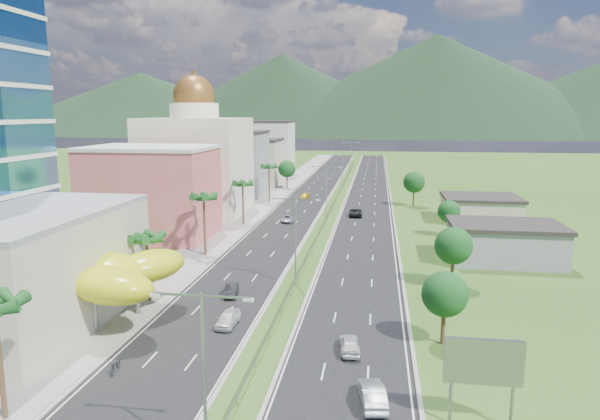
% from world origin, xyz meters
% --- Properties ---
extents(ground, '(500.00, 500.00, 0.00)m').
position_xyz_m(ground, '(0.00, 0.00, 0.00)').
color(ground, '#2D5119').
rests_on(ground, ground).
extents(road_left, '(11.00, 260.00, 0.04)m').
position_xyz_m(road_left, '(-7.50, 90.00, 0.02)').
color(road_left, black).
rests_on(road_left, ground).
extents(road_right, '(11.00, 260.00, 0.04)m').
position_xyz_m(road_right, '(7.50, 90.00, 0.02)').
color(road_right, black).
rests_on(road_right, ground).
extents(sidewalk_left, '(7.00, 260.00, 0.12)m').
position_xyz_m(sidewalk_left, '(-17.00, 90.00, 0.06)').
color(sidewalk_left, gray).
rests_on(sidewalk_left, ground).
extents(median_guardrail, '(0.10, 216.06, 0.76)m').
position_xyz_m(median_guardrail, '(0.00, 71.99, 0.62)').
color(median_guardrail, gray).
rests_on(median_guardrail, ground).
extents(streetlight_median_a, '(6.04, 0.25, 11.00)m').
position_xyz_m(streetlight_median_a, '(0.00, -25.00, 6.75)').
color(streetlight_median_a, gray).
rests_on(streetlight_median_a, ground).
extents(streetlight_median_b, '(6.04, 0.25, 11.00)m').
position_xyz_m(streetlight_median_b, '(0.00, 10.00, 6.75)').
color(streetlight_median_b, gray).
rests_on(streetlight_median_b, ground).
extents(streetlight_median_c, '(6.04, 0.25, 11.00)m').
position_xyz_m(streetlight_median_c, '(0.00, 50.00, 6.75)').
color(streetlight_median_c, gray).
rests_on(streetlight_median_c, ground).
extents(streetlight_median_d, '(6.04, 0.25, 11.00)m').
position_xyz_m(streetlight_median_d, '(0.00, 95.00, 6.75)').
color(streetlight_median_d, gray).
rests_on(streetlight_median_d, ground).
extents(streetlight_median_e, '(6.04, 0.25, 11.00)m').
position_xyz_m(streetlight_median_e, '(0.00, 140.00, 6.75)').
color(streetlight_median_e, gray).
rests_on(streetlight_median_e, ground).
extents(lime_canopy, '(18.00, 15.00, 7.40)m').
position_xyz_m(lime_canopy, '(-20.00, -4.00, 4.99)').
color(lime_canopy, '#C5CC13').
rests_on(lime_canopy, ground).
extents(pink_shophouse, '(20.00, 15.00, 15.00)m').
position_xyz_m(pink_shophouse, '(-28.00, 32.00, 7.50)').
color(pink_shophouse, '#D45B57').
rests_on(pink_shophouse, ground).
extents(domed_building, '(20.00, 20.00, 28.70)m').
position_xyz_m(domed_building, '(-28.00, 55.00, 11.35)').
color(domed_building, beige).
rests_on(domed_building, ground).
extents(midrise_grey, '(16.00, 15.00, 16.00)m').
position_xyz_m(midrise_grey, '(-27.00, 80.00, 8.00)').
color(midrise_grey, gray).
rests_on(midrise_grey, ground).
extents(midrise_beige, '(16.00, 15.00, 13.00)m').
position_xyz_m(midrise_beige, '(-27.00, 102.00, 6.50)').
color(midrise_beige, '#BEB09C').
rests_on(midrise_beige, ground).
extents(midrise_white, '(16.00, 15.00, 18.00)m').
position_xyz_m(midrise_white, '(-27.00, 125.00, 9.00)').
color(midrise_white, silver).
rests_on(midrise_white, ground).
extents(billboard, '(5.20, 0.35, 6.20)m').
position_xyz_m(billboard, '(17.00, -18.00, 4.42)').
color(billboard, gray).
rests_on(billboard, ground).
extents(shed_near, '(15.00, 10.00, 5.00)m').
position_xyz_m(shed_near, '(28.00, 25.00, 2.50)').
color(shed_near, gray).
rests_on(shed_near, ground).
extents(shed_far, '(14.00, 12.00, 4.40)m').
position_xyz_m(shed_far, '(30.00, 55.00, 2.20)').
color(shed_far, '#BEB09C').
rests_on(shed_far, ground).
extents(palm_tree_b, '(3.60, 3.60, 8.10)m').
position_xyz_m(palm_tree_b, '(-15.50, 2.00, 7.06)').
color(palm_tree_b, '#47301C').
rests_on(palm_tree_b, ground).
extents(palm_tree_c, '(3.60, 3.60, 9.60)m').
position_xyz_m(palm_tree_c, '(-15.50, 22.00, 8.50)').
color(palm_tree_c, '#47301C').
rests_on(palm_tree_c, ground).
extents(palm_tree_d, '(3.60, 3.60, 8.60)m').
position_xyz_m(palm_tree_d, '(-15.50, 45.00, 7.54)').
color(palm_tree_d, '#47301C').
rests_on(palm_tree_d, ground).
extents(palm_tree_e, '(3.60, 3.60, 9.40)m').
position_xyz_m(palm_tree_e, '(-15.50, 70.00, 8.31)').
color(palm_tree_e, '#47301C').
rests_on(palm_tree_e, ground).
extents(leafy_tree_lfar, '(4.90, 4.90, 8.05)m').
position_xyz_m(leafy_tree_lfar, '(-15.50, 95.00, 5.58)').
color(leafy_tree_lfar, '#47301C').
rests_on(leafy_tree_lfar, ground).
extents(leafy_tree_ra, '(4.20, 4.20, 6.90)m').
position_xyz_m(leafy_tree_ra, '(16.00, -5.00, 4.78)').
color(leafy_tree_ra, '#47301C').
rests_on(leafy_tree_ra, ground).
extents(leafy_tree_rb, '(4.55, 4.55, 7.47)m').
position_xyz_m(leafy_tree_rb, '(19.00, 12.00, 5.18)').
color(leafy_tree_rb, '#47301C').
rests_on(leafy_tree_rb, ground).
extents(leafy_tree_rc, '(3.85, 3.85, 6.33)m').
position_xyz_m(leafy_tree_rc, '(22.00, 40.00, 4.37)').
color(leafy_tree_rc, '#47301C').
rests_on(leafy_tree_rc, ground).
extents(leafy_tree_rd, '(4.90, 4.90, 8.05)m').
position_xyz_m(leafy_tree_rd, '(18.00, 70.00, 5.58)').
color(leafy_tree_rd, '#47301C').
rests_on(leafy_tree_rd, ground).
extents(mountain_ridge, '(860.00, 140.00, 90.00)m').
position_xyz_m(mountain_ridge, '(60.00, 450.00, 0.00)').
color(mountain_ridge, black).
rests_on(mountain_ridge, ground).
extents(car_white_near_left, '(1.87, 4.32, 1.45)m').
position_xyz_m(car_white_near_left, '(-4.73, -3.72, 0.77)').
color(car_white_near_left, silver).
rests_on(car_white_near_left, road_left).
extents(car_dark_left, '(1.93, 4.08, 1.29)m').
position_xyz_m(car_dark_left, '(-6.82, 5.03, 0.69)').
color(car_dark_left, black).
rests_on(car_dark_left, road_left).
extents(car_silver_mid_left, '(2.30, 4.71, 1.29)m').
position_xyz_m(car_silver_mid_left, '(-7.25, 48.06, 0.68)').
color(car_silver_mid_left, '#979A9E').
rests_on(car_silver_mid_left, road_left).
extents(car_yellow_far_left, '(2.44, 4.57, 1.26)m').
position_xyz_m(car_yellow_far_left, '(-8.09, 77.14, 0.67)').
color(car_yellow_far_left, gold).
rests_on(car_yellow_far_left, road_left).
extents(car_white_near_right, '(2.24, 4.47, 1.46)m').
position_xyz_m(car_white_near_right, '(7.61, -7.98, 0.77)').
color(car_white_near_right, silver).
rests_on(car_white_near_right, road_right).
extents(car_silver_right, '(2.36, 4.96, 1.57)m').
position_xyz_m(car_silver_right, '(9.71, -16.51, 0.82)').
color(car_silver_right, '#9FA2A7').
rests_on(car_silver_right, road_right).
extents(car_dark_far_right, '(2.82, 5.79, 1.58)m').
position_xyz_m(car_dark_far_right, '(5.44, 56.24, 0.83)').
color(car_dark_far_right, black).
rests_on(car_dark_far_right, road_right).
extents(motorcycle, '(0.89, 2.22, 1.38)m').
position_xyz_m(motorcycle, '(-11.21, -14.50, 0.73)').
color(motorcycle, black).
rests_on(motorcycle, road_left).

